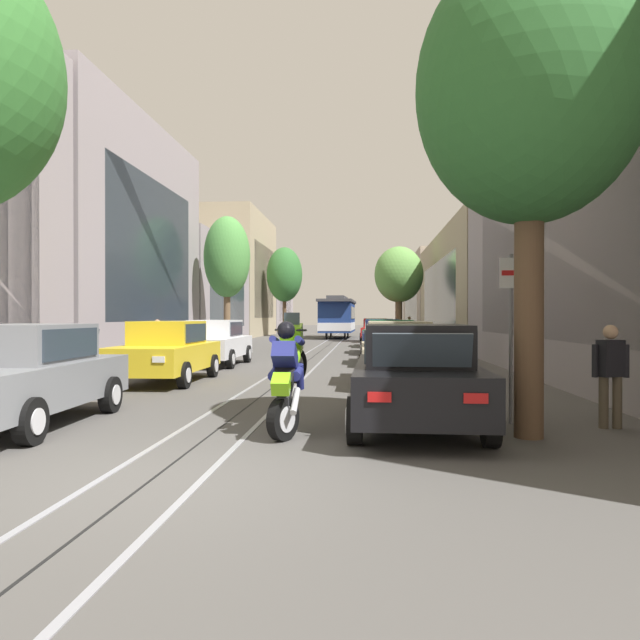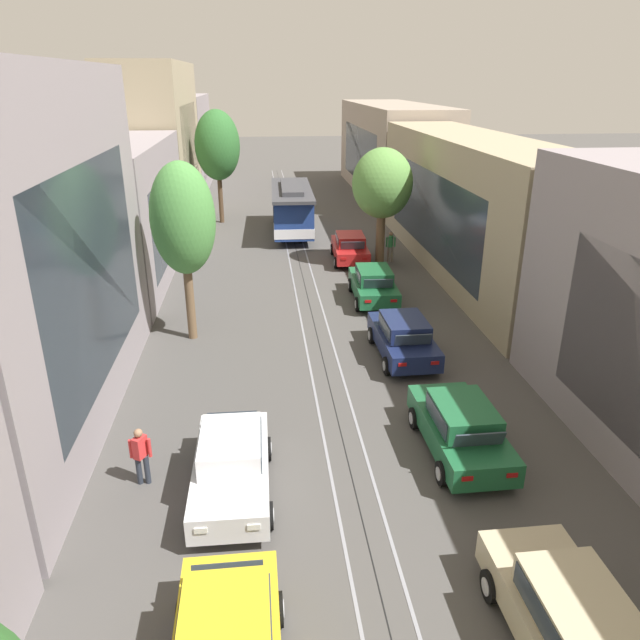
{
  "view_description": "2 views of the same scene",
  "coord_description": "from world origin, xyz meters",
  "px_view_note": "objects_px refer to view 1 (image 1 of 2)",
  "views": [
    {
      "loc": [
        2.23,
        -5.97,
        1.7
      ],
      "look_at": [
        0.28,
        18.93,
        1.56
      ],
      "focal_mm": 33.12,
      "sensor_mm": 36.0,
      "label": 1
    },
    {
      "loc": [
        -2.12,
        1.94,
        9.6
      ],
      "look_at": [
        0.0,
        22.61,
        1.14
      ],
      "focal_mm": 33.37,
      "sensor_mm": 36.0,
      "label": 2
    }
  ],
  "objects_px": {
    "parked_car_green_fifth_right": "(379,333)",
    "parked_car_white_mid_left": "(215,342)",
    "parked_car_yellow_second_left": "(167,351)",
    "parked_car_navy_fourth_right": "(382,336)",
    "street_sign_post": "(511,318)",
    "parked_car_black_near_right": "(416,375)",
    "pedestrian_crossing_far": "(610,370)",
    "parked_car_grey_near_left": "(22,374)",
    "street_tree_kerb_left_second": "(227,258)",
    "street_tree_kerb_right_second": "(399,275)",
    "cable_car_trolley": "(338,317)",
    "parked_car_beige_second_right": "(398,352)",
    "street_tree_kerb_left_mid": "(284,275)",
    "pedestrian_on_right_pavement": "(409,328)",
    "motorcycle_with_rider": "(288,370)",
    "parked_car_red_sixth_right": "(375,330)",
    "street_tree_kerb_right_near": "(529,90)",
    "parked_car_green_mid_right": "(390,342)",
    "pedestrian_on_left_pavement": "(157,339)"
  },
  "relations": [
    {
      "from": "parked_car_grey_near_left",
      "to": "parked_car_yellow_second_left",
      "type": "bearing_deg",
      "value": 88.38
    },
    {
      "from": "street_sign_post",
      "to": "parked_car_grey_near_left",
      "type": "bearing_deg",
      "value": -174.15
    },
    {
      "from": "street_tree_kerb_right_second",
      "to": "pedestrian_on_right_pavement",
      "type": "bearing_deg",
      "value": 39.19
    },
    {
      "from": "street_tree_kerb_right_near",
      "to": "street_tree_kerb_right_second",
      "type": "relative_size",
      "value": 1.08
    },
    {
      "from": "parked_car_yellow_second_left",
      "to": "street_tree_kerb_right_second",
      "type": "xyz_separation_m",
      "value": [
        7.33,
        24.16,
        3.63
      ]
    },
    {
      "from": "parked_car_beige_second_right",
      "to": "parked_car_black_near_right",
      "type": "bearing_deg",
      "value": -90.41
    },
    {
      "from": "street_tree_kerb_left_second",
      "to": "street_tree_kerb_right_near",
      "type": "relative_size",
      "value": 1.01
    },
    {
      "from": "street_tree_kerb_right_second",
      "to": "street_sign_post",
      "type": "height_order",
      "value": "street_tree_kerb_right_second"
    },
    {
      "from": "parked_car_beige_second_right",
      "to": "parked_car_green_mid_right",
      "type": "distance_m",
      "value": 6.29
    },
    {
      "from": "parked_car_black_near_right",
      "to": "pedestrian_crossing_far",
      "type": "relative_size",
      "value": 2.78
    },
    {
      "from": "parked_car_beige_second_right",
      "to": "street_sign_post",
      "type": "relative_size",
      "value": 1.63
    },
    {
      "from": "parked_car_green_fifth_right",
      "to": "parked_car_white_mid_left",
      "type": "bearing_deg",
      "value": -114.41
    },
    {
      "from": "parked_car_yellow_second_left",
      "to": "parked_car_navy_fourth_right",
      "type": "height_order",
      "value": "same"
    },
    {
      "from": "parked_car_navy_fourth_right",
      "to": "parked_car_green_fifth_right",
      "type": "xyz_separation_m",
      "value": [
        0.03,
        6.09,
        0.0
      ]
    },
    {
      "from": "parked_car_grey_near_left",
      "to": "street_tree_kerb_right_second",
      "type": "height_order",
      "value": "street_tree_kerb_right_second"
    },
    {
      "from": "parked_car_yellow_second_left",
      "to": "street_tree_kerb_right_near",
      "type": "distance_m",
      "value": 10.68
    },
    {
      "from": "parked_car_red_sixth_right",
      "to": "pedestrian_on_left_pavement",
      "type": "bearing_deg",
      "value": -113.08
    },
    {
      "from": "parked_car_green_mid_right",
      "to": "street_sign_post",
      "type": "height_order",
      "value": "street_sign_post"
    },
    {
      "from": "parked_car_green_mid_right",
      "to": "motorcycle_with_rider",
      "type": "height_order",
      "value": "motorcycle_with_rider"
    },
    {
      "from": "parked_car_yellow_second_left",
      "to": "pedestrian_on_left_pavement",
      "type": "height_order",
      "value": "pedestrian_on_left_pavement"
    },
    {
      "from": "street_tree_kerb_right_second",
      "to": "parked_car_black_near_right",
      "type": "bearing_deg",
      "value": -92.68
    },
    {
      "from": "parked_car_green_mid_right",
      "to": "parked_car_navy_fourth_right",
      "type": "bearing_deg",
      "value": 91.3
    },
    {
      "from": "parked_car_white_mid_left",
      "to": "street_tree_kerb_right_near",
      "type": "distance_m",
      "value": 14.57
    },
    {
      "from": "parked_car_green_mid_right",
      "to": "parked_car_navy_fourth_right",
      "type": "relative_size",
      "value": 1.0
    },
    {
      "from": "parked_car_white_mid_left",
      "to": "parked_car_beige_second_right",
      "type": "relative_size",
      "value": 1.0
    },
    {
      "from": "motorcycle_with_rider",
      "to": "pedestrian_on_left_pavement",
      "type": "xyz_separation_m",
      "value": [
        -6.41,
        12.37,
        -0.02
      ]
    },
    {
      "from": "street_tree_kerb_left_mid",
      "to": "street_tree_kerb_right_near",
      "type": "height_order",
      "value": "street_tree_kerb_left_mid"
    },
    {
      "from": "parked_car_beige_second_right",
      "to": "street_tree_kerb_left_second",
      "type": "bearing_deg",
      "value": 117.95
    },
    {
      "from": "parked_car_black_near_right",
      "to": "parked_car_yellow_second_left",
      "type": "bearing_deg",
      "value": 135.32
    },
    {
      "from": "street_tree_kerb_right_second",
      "to": "motorcycle_with_rider",
      "type": "relative_size",
      "value": 3.38
    },
    {
      "from": "parked_car_white_mid_left",
      "to": "motorcycle_with_rider",
      "type": "height_order",
      "value": "motorcycle_with_rider"
    },
    {
      "from": "pedestrian_crossing_far",
      "to": "motorcycle_with_rider",
      "type": "bearing_deg",
      "value": -170.44
    },
    {
      "from": "street_tree_kerb_left_second",
      "to": "street_tree_kerb_right_second",
      "type": "height_order",
      "value": "street_tree_kerb_left_second"
    },
    {
      "from": "parked_car_yellow_second_left",
      "to": "parked_car_green_fifth_right",
      "type": "distance_m",
      "value": 19.51
    },
    {
      "from": "parked_car_beige_second_right",
      "to": "street_tree_kerb_left_mid",
      "type": "bearing_deg",
      "value": 102.4
    },
    {
      "from": "parked_car_black_near_right",
      "to": "street_tree_kerb_left_second",
      "type": "distance_m",
      "value": 22.75
    },
    {
      "from": "street_tree_kerb_right_second",
      "to": "parked_car_green_mid_right",
      "type": "bearing_deg",
      "value": -94.16
    },
    {
      "from": "parked_car_yellow_second_left",
      "to": "pedestrian_on_left_pavement",
      "type": "bearing_deg",
      "value": 112.04
    },
    {
      "from": "street_tree_kerb_left_second",
      "to": "pedestrian_on_right_pavement",
      "type": "bearing_deg",
      "value": 43.8
    },
    {
      "from": "parked_car_grey_near_left",
      "to": "motorcycle_with_rider",
      "type": "relative_size",
      "value": 2.36
    },
    {
      "from": "parked_car_navy_fourth_right",
      "to": "street_sign_post",
      "type": "relative_size",
      "value": 1.63
    },
    {
      "from": "parked_car_grey_near_left",
      "to": "street_tree_kerb_right_second",
      "type": "distance_m",
      "value": 31.47
    },
    {
      "from": "parked_car_yellow_second_left",
      "to": "parked_car_green_mid_right",
      "type": "xyz_separation_m",
      "value": [
        6.04,
        6.35,
        0.0
      ]
    },
    {
      "from": "cable_car_trolley",
      "to": "parked_car_green_fifth_right",
      "type": "bearing_deg",
      "value": -77.05
    },
    {
      "from": "motorcycle_with_rider",
      "to": "street_sign_post",
      "type": "relative_size",
      "value": 0.69
    },
    {
      "from": "parked_car_black_near_right",
      "to": "parked_car_green_fifth_right",
      "type": "xyz_separation_m",
      "value": [
        0.01,
        24.44,
        0.0
      ]
    },
    {
      "from": "street_tree_kerb_left_second",
      "to": "cable_car_trolley",
      "type": "bearing_deg",
      "value": 73.29
    },
    {
      "from": "parked_car_red_sixth_right",
      "to": "street_tree_kerb_right_second",
      "type": "distance_m",
      "value": 4.04
    },
    {
      "from": "parked_car_yellow_second_left",
      "to": "parked_car_navy_fourth_right",
      "type": "bearing_deg",
      "value": 64.74
    },
    {
      "from": "street_tree_kerb_left_second",
      "to": "motorcycle_with_rider",
      "type": "bearing_deg",
      "value": -74.36
    }
  ]
}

